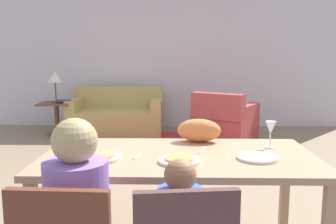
{
  "coord_description": "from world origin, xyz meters",
  "views": [
    {
      "loc": [
        0.14,
        -3.61,
        1.38
      ],
      "look_at": [
        0.06,
        -0.16,
        0.85
      ],
      "focal_mm": 38.58,
      "sensor_mm": 36.0,
      "label": 1
    }
  ],
  "objects_px": {
    "wine_glass": "(271,129)",
    "table_lamp": "(55,78)",
    "book_upper": "(63,100)",
    "handbag": "(194,140)",
    "side_table": "(57,114)",
    "book_lower": "(65,102)",
    "cat": "(199,130)",
    "dining_table": "(179,165)",
    "plate_near_woman": "(257,158)",
    "armchair": "(225,122)",
    "couch": "(117,116)",
    "plate_near_man": "(101,158)",
    "plate_near_child": "(179,161)"
  },
  "relations": [
    {
      "from": "plate_near_child",
      "to": "wine_glass",
      "type": "height_order",
      "value": "wine_glass"
    },
    {
      "from": "book_lower",
      "to": "handbag",
      "type": "relative_size",
      "value": 0.69
    },
    {
      "from": "handbag",
      "to": "dining_table",
      "type": "bearing_deg",
      "value": -94.73
    },
    {
      "from": "plate_near_woman",
      "to": "book_upper",
      "type": "bearing_deg",
      "value": 121.24
    },
    {
      "from": "side_table",
      "to": "book_lower",
      "type": "bearing_deg",
      "value": 6.0
    },
    {
      "from": "plate_near_woman",
      "to": "book_lower",
      "type": "xyz_separation_m",
      "value": [
        -2.45,
        4.12,
        -0.18
      ]
    },
    {
      "from": "book_upper",
      "to": "handbag",
      "type": "bearing_deg",
      "value": -21.05
    },
    {
      "from": "book_lower",
      "to": "couch",
      "type": "bearing_deg",
      "value": 15.52
    },
    {
      "from": "dining_table",
      "to": "couch",
      "type": "bearing_deg",
      "value": 104.5
    },
    {
      "from": "armchair",
      "to": "handbag",
      "type": "bearing_deg",
      "value": -138.97
    },
    {
      "from": "table_lamp",
      "to": "book_lower",
      "type": "height_order",
      "value": "table_lamp"
    },
    {
      "from": "armchair",
      "to": "book_upper",
      "type": "height_order",
      "value": "armchair"
    },
    {
      "from": "wine_glass",
      "to": "table_lamp",
      "type": "bearing_deg",
      "value": 125.78
    },
    {
      "from": "wine_glass",
      "to": "cat",
      "type": "height_order",
      "value": "wine_glass"
    },
    {
      "from": "dining_table",
      "to": "armchair",
      "type": "xyz_separation_m",
      "value": [
        0.78,
        3.56,
        -0.37
      ]
    },
    {
      "from": "book_upper",
      "to": "plate_near_child",
      "type": "bearing_deg",
      "value": -64.4
    },
    {
      "from": "plate_near_child",
      "to": "book_lower",
      "type": "xyz_separation_m",
      "value": [
        -1.97,
        4.2,
        -0.18
      ]
    },
    {
      "from": "side_table",
      "to": "book_upper",
      "type": "bearing_deg",
      "value": -14.72
    },
    {
      "from": "armchair",
      "to": "side_table",
      "type": "height_order",
      "value": "armchair"
    },
    {
      "from": "cat",
      "to": "table_lamp",
      "type": "height_order",
      "value": "table_lamp"
    },
    {
      "from": "cat",
      "to": "side_table",
      "type": "relative_size",
      "value": 0.55
    },
    {
      "from": "couch",
      "to": "book_upper",
      "type": "relative_size",
      "value": 7.53
    },
    {
      "from": "plate_near_man",
      "to": "couch",
      "type": "distance_m",
      "value": 4.45
    },
    {
      "from": "couch",
      "to": "side_table",
      "type": "height_order",
      "value": "couch"
    },
    {
      "from": "dining_table",
      "to": "side_table",
      "type": "height_order",
      "value": "dining_table"
    },
    {
      "from": "book_lower",
      "to": "side_table",
      "type": "bearing_deg",
      "value": -174.0
    },
    {
      "from": "dining_table",
      "to": "plate_near_woman",
      "type": "bearing_deg",
      "value": -11.78
    },
    {
      "from": "table_lamp",
      "to": "book_lower",
      "type": "bearing_deg",
      "value": 6.0
    },
    {
      "from": "table_lamp",
      "to": "plate_near_woman",
      "type": "bearing_deg",
      "value": -57.57
    },
    {
      "from": "dining_table",
      "to": "wine_glass",
      "type": "bearing_deg",
      "value": 16.0
    },
    {
      "from": "couch",
      "to": "side_table",
      "type": "xyz_separation_m",
      "value": [
        -1.02,
        -0.26,
        0.07
      ]
    },
    {
      "from": "wine_glass",
      "to": "table_lamp",
      "type": "height_order",
      "value": "table_lamp"
    },
    {
      "from": "cat",
      "to": "handbag",
      "type": "distance_m",
      "value": 2.84
    },
    {
      "from": "wine_glass",
      "to": "plate_near_child",
      "type": "bearing_deg",
      "value": -150.17
    },
    {
      "from": "plate_near_man",
      "to": "book_upper",
      "type": "xyz_separation_m",
      "value": [
        -1.51,
        4.08,
        -0.15
      ]
    },
    {
      "from": "handbag",
      "to": "couch",
      "type": "bearing_deg",
      "value": 139.55
    },
    {
      "from": "dining_table",
      "to": "side_table",
      "type": "distance_m",
      "value": 4.54
    },
    {
      "from": "dining_table",
      "to": "armchair",
      "type": "relative_size",
      "value": 1.48
    },
    {
      "from": "couch",
      "to": "armchair",
      "type": "xyz_separation_m",
      "value": [
        1.88,
        -0.7,
        0.01
      ]
    },
    {
      "from": "wine_glass",
      "to": "book_lower",
      "type": "xyz_separation_m",
      "value": [
        -2.6,
        3.84,
        -0.3
      ]
    },
    {
      "from": "dining_table",
      "to": "plate_near_child",
      "type": "xyz_separation_m",
      "value": [
        -0.0,
        -0.18,
        0.08
      ]
    },
    {
      "from": "armchair",
      "to": "dining_table",
      "type": "bearing_deg",
      "value": -102.35
    },
    {
      "from": "wine_glass",
      "to": "armchair",
      "type": "xyz_separation_m",
      "value": [
        0.15,
        3.38,
        -0.57
      ]
    },
    {
      "from": "plate_near_man",
      "to": "handbag",
      "type": "bearing_deg",
      "value": 77.13
    },
    {
      "from": "plate_near_woman",
      "to": "table_lamp",
      "type": "relative_size",
      "value": 0.46
    },
    {
      "from": "dining_table",
      "to": "book_upper",
      "type": "distance_m",
      "value": 4.43
    },
    {
      "from": "handbag",
      "to": "plate_near_man",
      "type": "bearing_deg",
      "value": -102.87
    },
    {
      "from": "side_table",
      "to": "dining_table",
      "type": "bearing_deg",
      "value": -62.01
    },
    {
      "from": "couch",
      "to": "book_upper",
      "type": "height_order",
      "value": "couch"
    },
    {
      "from": "armchair",
      "to": "book_lower",
      "type": "relative_size",
      "value": 5.35
    }
  ]
}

